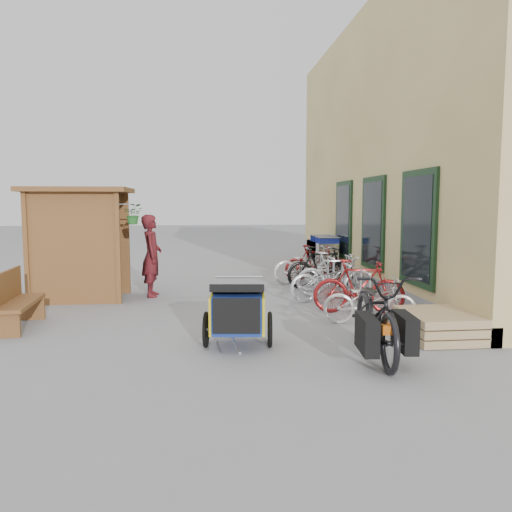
{
  "coord_description": "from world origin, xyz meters",
  "views": [
    {
      "loc": [
        -0.58,
        -8.53,
        2.06
      ],
      "look_at": [
        0.5,
        1.5,
        1.0
      ],
      "focal_mm": 35.0,
      "sensor_mm": 36.0,
      "label": 1
    }
  ],
  "objects": [
    {
      "name": "bike_0",
      "position": [
        2.25,
        -0.41,
        0.41
      ],
      "size": [
        1.65,
        0.87,
        0.83
      ],
      "primitive_type": "imported",
      "rotation": [
        0.0,
        0.0,
        1.35
      ],
      "color": "beige",
      "rests_on": "ground"
    },
    {
      "name": "person_kiosk",
      "position": [
        -1.71,
        2.65,
        0.91
      ],
      "size": [
        0.45,
        0.67,
        1.82
      ],
      "primitive_type": "imported",
      "rotation": [
        0.0,
        0.0,
        1.59
      ],
      "color": "maroon",
      "rests_on": "ground"
    },
    {
      "name": "bike_7",
      "position": [
        2.4,
        4.41,
        0.48
      ],
      "size": [
        1.64,
        0.57,
        0.97
      ],
      "primitive_type": "imported",
      "rotation": [
        0.0,
        0.0,
        1.5
      ],
      "color": "maroon",
      "rests_on": "ground"
    },
    {
      "name": "cargo_bike",
      "position": [
        1.75,
        -2.16,
        0.58
      ],
      "size": [
        1.02,
        2.31,
        1.18
      ],
      "rotation": [
        0.0,
        0.0,
        -0.11
      ],
      "color": "black",
      "rests_on": "ground"
    },
    {
      "name": "bike_6",
      "position": [
        2.11,
        3.99,
        0.48
      ],
      "size": [
        1.92,
        0.92,
        0.97
      ],
      "primitive_type": "imported",
      "rotation": [
        0.0,
        0.0,
        1.72
      ],
      "color": "beige",
      "rests_on": "ground"
    },
    {
      "name": "bike_1",
      "position": [
        2.33,
        0.43,
        0.51
      ],
      "size": [
        1.77,
        0.84,
        1.03
      ],
      "primitive_type": "imported",
      "rotation": [
        0.0,
        0.0,
        1.36
      ],
      "color": "maroon",
      "rests_on": "ground"
    },
    {
      "name": "bike_3",
      "position": [
        2.31,
        2.1,
        0.5
      ],
      "size": [
        1.74,
        0.83,
        1.01
      ],
      "primitive_type": "imported",
      "rotation": [
        0.0,
        0.0,
        1.35
      ],
      "color": "#BCBCC2",
      "rests_on": "ground"
    },
    {
      "name": "pallet_stack",
      "position": [
        3.0,
        -1.4,
        0.21
      ],
      "size": [
        1.0,
        1.2,
        0.4
      ],
      "color": "tan",
      "rests_on": "ground"
    },
    {
      "name": "child_trailer",
      "position": [
        -0.08,
        -1.47,
        0.55
      ],
      "size": [
        1.04,
        1.7,
        0.99
      ],
      "rotation": [
        0.0,
        0.0,
        -0.11
      ],
      "color": "#1B3A96",
      "rests_on": "ground"
    },
    {
      "name": "shopping_carts",
      "position": [
        3.0,
        6.3,
        0.65
      ],
      "size": [
        0.62,
        2.1,
        1.12
      ],
      "color": "silver",
      "rests_on": "ground"
    },
    {
      "name": "ground",
      "position": [
        0.0,
        0.0,
        0.0
      ],
      "size": [
        80.0,
        80.0,
        0.0
      ],
      "primitive_type": "plane",
      "color": "gray"
    },
    {
      "name": "bike_rack",
      "position": [
        2.3,
        2.4,
        0.52
      ],
      "size": [
        0.05,
        5.35,
        0.86
      ],
      "color": "#A5A8AD",
      "rests_on": "ground"
    },
    {
      "name": "bike_2",
      "position": [
        2.1,
        1.66,
        0.48
      ],
      "size": [
        1.9,
        0.94,
        0.96
      ],
      "primitive_type": "imported",
      "rotation": [
        0.0,
        0.0,
        1.74
      ],
      "color": "#BCBCC2",
      "rests_on": "ground"
    },
    {
      "name": "bike_5",
      "position": [
        2.3,
        3.32,
        0.52
      ],
      "size": [
        1.76,
        0.64,
        1.03
      ],
      "primitive_type": "imported",
      "rotation": [
        0.0,
        0.0,
        1.66
      ],
      "color": "black",
      "rests_on": "ground"
    },
    {
      "name": "kiosk",
      "position": [
        -3.28,
        2.47,
        1.55
      ],
      "size": [
        2.49,
        1.65,
        2.4
      ],
      "color": "brown",
      "rests_on": "ground"
    },
    {
      "name": "bike_4",
      "position": [
        2.41,
        2.86,
        0.4
      ],
      "size": [
        1.58,
        0.71,
        0.8
      ],
      "primitive_type": "imported",
      "rotation": [
        0.0,
        0.0,
        1.45
      ],
      "color": "#BCBCC2",
      "rests_on": "ground"
    },
    {
      "name": "building",
      "position": [
        6.49,
        4.5,
        3.49
      ],
      "size": [
        6.07,
        13.0,
        7.0
      ],
      "color": "#DFC780",
      "rests_on": "ground"
    },
    {
      "name": "bench",
      "position": [
        -3.68,
        -0.04,
        0.49
      ],
      "size": [
        0.55,
        1.54,
        0.96
      ],
      "rotation": [
        0.0,
        0.0,
        0.06
      ],
      "color": "brown",
      "rests_on": "ground"
    }
  ]
}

